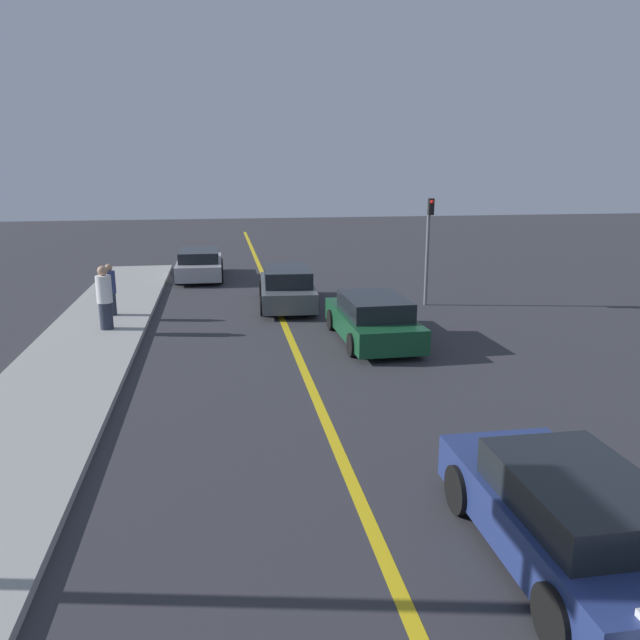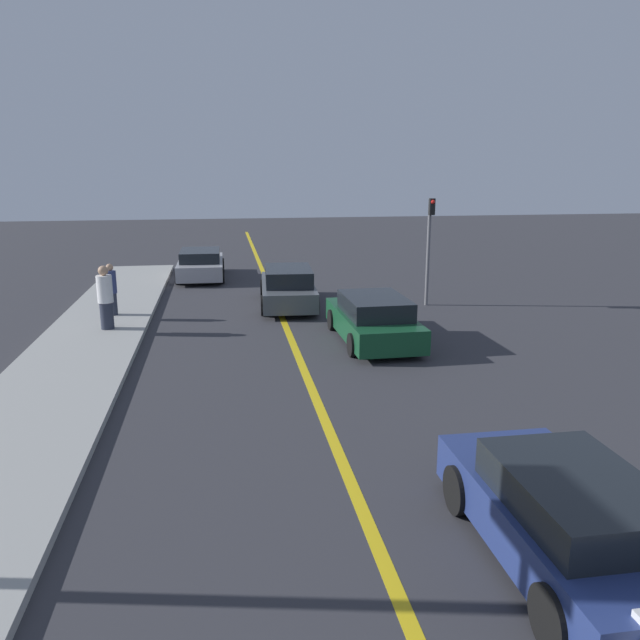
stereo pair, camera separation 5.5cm
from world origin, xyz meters
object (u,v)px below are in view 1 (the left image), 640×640
Objects in this scene: pedestrian_far_standing at (105,298)px; car_parked_left_lot at (287,287)px; car_far_distant at (373,319)px; pedestrian_by_sign at (110,290)px; car_oncoming_far at (199,264)px; traffic_light at (428,240)px; car_ahead_center at (568,518)px.

car_parked_left_lot is at bearing 27.29° from pedestrian_far_standing.
pedestrian_by_sign is (-7.54, 3.72, 0.34)m from car_far_distant.
car_oncoming_far is at bearing 120.81° from car_parked_left_lot.
traffic_light is (10.36, 2.20, 1.22)m from pedestrian_far_standing.
car_parked_left_lot is at bearing 96.66° from car_ahead_center.
car_far_distant reaches higher than car_ahead_center.
pedestrian_by_sign is (-2.56, -7.13, 0.36)m from car_oncoming_far.
pedestrian_far_standing is 1.13× the size of pedestrian_by_sign.
car_parked_left_lot is at bearing -62.18° from car_oncoming_far.
pedestrian_by_sign is (-7.46, 13.83, 0.34)m from car_ahead_center.
car_ahead_center is 0.93× the size of car_oncoming_far.
car_ahead_center is 0.89× the size of car_parked_left_lot.
pedestrian_by_sign reaches higher than car_ahead_center.
traffic_light is (3.02, 14.27, 1.66)m from car_ahead_center.
pedestrian_by_sign is 10.58m from traffic_light.
traffic_light is at bearing 53.53° from car_far_distant.
car_parked_left_lot is (-1.85, 4.82, 0.03)m from car_far_distant.
car_far_distant is at bearing 89.45° from car_ahead_center.
pedestrian_far_standing is 10.66m from traffic_light.
pedestrian_far_standing is 1.77m from pedestrian_by_sign.
car_ahead_center is 2.25× the size of pedestrian_far_standing.
traffic_light is at bearing -39.84° from car_oncoming_far.
traffic_light is at bearing 12.01° from pedestrian_far_standing.
pedestrian_by_sign is at bearing 152.58° from car_far_distant.
car_oncoming_far is at bearing 74.74° from pedestrian_far_standing.
car_ahead_center is at bearing -91.62° from car_far_distant.
traffic_light reaches higher than car_oncoming_far.
car_parked_left_lot reaches higher than car_far_distant.
car_ahead_center is 15.72m from pedestrian_by_sign.
car_ahead_center is at bearing -76.48° from car_oncoming_far.
car_far_distant is 2.38× the size of pedestrian_far_standing.
car_oncoming_far is at bearing 70.29° from pedestrian_by_sign.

